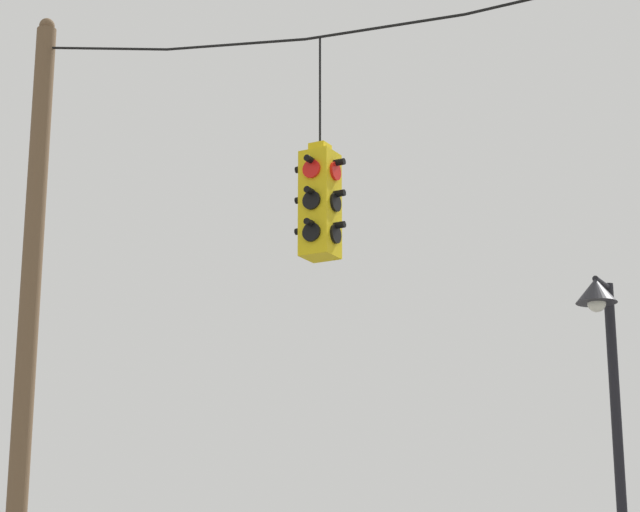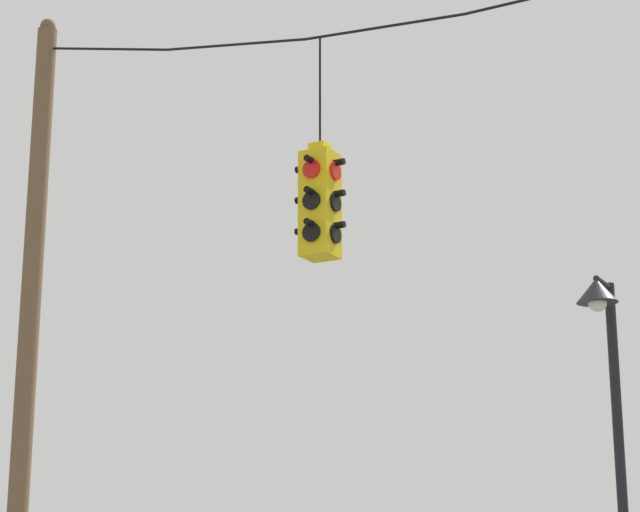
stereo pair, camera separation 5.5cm
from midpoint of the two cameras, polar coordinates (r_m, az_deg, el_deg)
utility_pole_left at (r=14.95m, az=-13.13°, el=-4.40°), size 0.24×0.24×8.52m
traffic_light_over_intersection at (r=13.03m, az=0.12°, el=2.45°), size 0.58×0.58×2.48m
street_lamp at (r=14.62m, az=13.19°, el=-6.13°), size 0.48×0.82×5.09m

